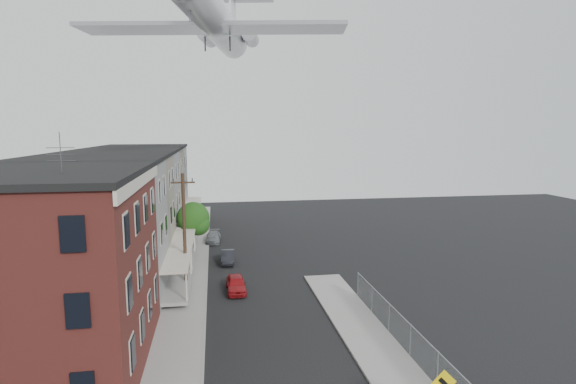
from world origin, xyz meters
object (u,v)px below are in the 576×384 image
object	(u,v)px
car_near	(236,284)
car_mid	(228,257)
street_tree	(194,220)
car_far	(213,237)
utility_pole	(184,230)
airplane	(216,22)

from	to	relation	value
car_near	car_mid	size ratio (longest dim) A/B	1.04
street_tree	car_near	bearing A→B (deg)	-72.94
car_mid	car_far	bearing A→B (deg)	101.20
utility_pole	car_far	world-z (taller)	utility_pole
car_mid	car_far	xyz separation A→B (m)	(-1.33, 8.10, -0.01)
street_tree	airplane	distance (m)	18.57
utility_pole	car_far	bearing A→B (deg)	81.73
airplane	car_mid	bearing A→B (deg)	-15.44
utility_pole	street_tree	bearing A→B (deg)	88.11
utility_pole	street_tree	world-z (taller)	utility_pole
street_tree	car_mid	size ratio (longest dim) A/B	1.52
airplane	car_far	bearing A→B (deg)	95.39
car_near	car_far	xyz separation A→B (m)	(-1.71, 15.76, -0.05)
car_near	car_far	distance (m)	15.85
utility_pole	car_far	size ratio (longest dim) A/B	2.36
car_near	airplane	xyz separation A→B (m)	(-0.96, 7.83, 20.91)
car_near	airplane	distance (m)	22.34
utility_pole	airplane	distance (m)	18.24
utility_pole	car_far	distance (m)	15.09
car_far	street_tree	bearing A→B (deg)	-108.79
car_near	airplane	world-z (taller)	airplane
utility_pole	airplane	world-z (taller)	airplane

